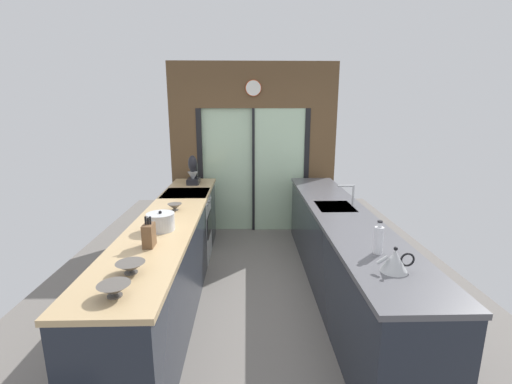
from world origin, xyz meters
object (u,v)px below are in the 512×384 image
Objects in this scene: mixing_bowl_far at (175,207)px; soap_bottle at (379,240)px; kettle at (395,261)px; stock_pot at (161,222)px; mixing_bowl_mid at (131,267)px; mixing_bowl_near at (114,290)px; stand_mixer at (193,173)px; knife_block at (149,235)px; oven_range at (188,226)px.

soap_bottle reaches higher than mixing_bowl_far.
stock_pot is at bearing 153.73° from kettle.
mixing_bowl_near is at bearing -90.00° from mixing_bowl_mid.
stand_mixer reaches higher than stock_pot.
mixing_bowl_near is 0.74× the size of soap_bottle.
soap_bottle is (1.78, -0.58, 0.03)m from stock_pot.
mixing_bowl_near is 1.80m from kettle.
knife_block is 0.39m from stock_pot.
stand_mixer is 1.67× the size of stock_pot.
oven_range is at bearing 91.29° from mixing_bowl_far.
mixing_bowl_far is at bearing 90.00° from mixing_bowl_mid.
oven_range is 1.92m from knife_block.
soap_bottle reaches higher than stock_pot.
kettle is 0.31m from soap_bottle.
kettle is (1.80, -2.33, 0.54)m from oven_range.
mixing_bowl_near is 0.99× the size of mixing_bowl_mid.
mixing_bowl_far is at bearing -90.00° from stand_mixer.
knife_block is (-0.00, -1.02, 0.06)m from mixing_bowl_far.
stand_mixer is (0.00, 2.40, 0.06)m from knife_block.
kettle is at bearing -52.31° from oven_range.
knife_block reaches higher than stock_pot.
mixing_bowl_far is (0.00, 1.49, -0.00)m from mixing_bowl_mid.
oven_range is 5.92× the size of mixing_bowl_far.
stock_pot reaches higher than mixing_bowl_mid.
knife_block is at bearing 90.00° from mixing_bowl_mid.
mixing_bowl_far is (0.02, -0.82, 0.50)m from oven_range.
oven_range is at bearing 90.46° from mixing_bowl_mid.
soap_bottle is at bearing 18.15° from mixing_bowl_near.
stand_mixer is at bearing 121.68° from kettle.
kettle is (1.78, 0.28, 0.03)m from mixing_bowl_near.
mixing_bowl_mid reaches higher than mixing_bowl_far.
mixing_bowl_near is at bearing -171.07° from kettle.
soap_bottle reaches higher than kettle.
oven_range is at bearing 127.69° from kettle.
stock_pot is at bearing 90.00° from mixing_bowl_mid.
mixing_bowl_mid is at bearing -90.00° from knife_block.
oven_range is 2.77m from soap_bottle.
soap_bottle is (1.78, -0.18, 0.02)m from knife_block.
knife_block is at bearing 164.67° from kettle.
mixing_bowl_far is 0.63m from stock_pot.
mixing_bowl_mid is at bearing -170.95° from soap_bottle.
oven_range is at bearing 131.59° from soap_bottle.
mixing_bowl_mid is 1.49m from mixing_bowl_far.
kettle is at bearing -89.71° from soap_bottle.
kettle is at bearing -58.32° from stand_mixer.
stock_pot is (0.02, -1.45, 0.54)m from oven_range.
knife_block reaches higher than oven_range.
stock_pot is (0.00, 0.39, -0.02)m from knife_block.
stand_mixer is at bearing 88.10° from oven_range.
soap_bottle is (-0.00, 0.30, 0.04)m from kettle.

